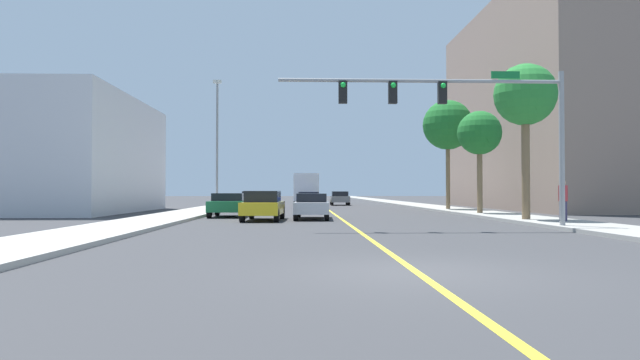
# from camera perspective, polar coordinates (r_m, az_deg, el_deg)

# --- Properties ---
(ground) EXTENTS (192.00, 192.00, 0.00)m
(ground) POSITION_cam_1_polar(r_m,az_deg,el_deg) (51.77, 0.31, -2.76)
(ground) COLOR #38383A
(sidewalk_left) EXTENTS (3.14, 168.00, 0.15)m
(sidewalk_left) POSITION_cam_1_polar(r_m,az_deg,el_deg) (52.19, -9.65, -2.65)
(sidewalk_left) COLOR #B2ADA3
(sidewalk_left) RESTS_ON ground
(sidewalk_right) EXTENTS (3.14, 168.00, 0.15)m
(sidewalk_right) POSITION_cam_1_polar(r_m,az_deg,el_deg) (52.90, 10.13, -2.63)
(sidewalk_right) COLOR #9E9B93
(sidewalk_right) RESTS_ON ground
(lane_marking_center) EXTENTS (0.16, 144.00, 0.01)m
(lane_marking_center) POSITION_cam_1_polar(r_m,az_deg,el_deg) (51.77, 0.31, -2.76)
(lane_marking_center) COLOR yellow
(lane_marking_center) RESTS_ON ground
(building_left_near) EXTENTS (12.13, 15.84, 7.79)m
(building_left_near) POSITION_cam_1_polar(r_m,az_deg,el_deg) (41.25, -26.91, 2.36)
(building_left_near) COLOR silver
(building_left_near) RESTS_ON ground
(building_right_near) EXTENTS (14.47, 25.05, 16.97)m
(building_right_near) POSITION_cam_1_polar(r_m,az_deg,el_deg) (50.16, 25.14, 7.01)
(building_right_near) COLOR gray
(building_right_near) RESTS_ON ground
(traffic_signal_mast) EXTENTS (10.90, 0.36, 5.88)m
(traffic_signal_mast) POSITION_cam_1_polar(r_m,az_deg,el_deg) (21.29, 14.86, 7.40)
(traffic_signal_mast) COLOR gray
(traffic_signal_mast) RESTS_ON sidewalk_right
(street_lamp) EXTENTS (0.56, 0.28, 9.05)m
(street_lamp) POSITION_cam_1_polar(r_m,az_deg,el_deg) (38.34, -10.83, 4.33)
(street_lamp) COLOR gray
(street_lamp) RESTS_ON sidewalk_left
(palm_near) EXTENTS (2.85, 2.85, 7.20)m
(palm_near) POSITION_cam_1_polar(r_m,az_deg,el_deg) (27.01, 20.88, 8.22)
(palm_near) COLOR brown
(palm_near) RESTS_ON sidewalk_right
(palm_mid) EXTENTS (2.60, 2.60, 6.07)m
(palm_mid) POSITION_cam_1_polar(r_m,az_deg,el_deg) (33.55, 16.52, 4.68)
(palm_mid) COLOR brown
(palm_mid) RESTS_ON sidewalk_right
(palm_far) EXTENTS (3.60, 3.60, 7.91)m
(palm_far) POSITION_cam_1_polar(r_m,az_deg,el_deg) (40.47, 13.36, 5.63)
(palm_far) COLOR brown
(palm_far) RESTS_ON sidewalk_right
(car_blue) EXTENTS (2.14, 4.64, 1.37)m
(car_blue) POSITION_cam_1_polar(r_m,az_deg,el_deg) (46.88, -1.26, -2.05)
(car_blue) COLOR #1E389E
(car_blue) RESTS_ON ground
(car_yellow) EXTENTS (2.00, 4.38, 1.46)m
(car_yellow) POSITION_cam_1_polar(r_m,az_deg,el_deg) (26.71, -6.02, -2.67)
(car_yellow) COLOR gold
(car_yellow) RESTS_ON ground
(car_green) EXTENTS (1.94, 3.97, 1.33)m
(car_green) POSITION_cam_1_polar(r_m,az_deg,el_deg) (30.69, -9.62, -2.54)
(car_green) COLOR #196638
(car_green) RESTS_ON ground
(car_silver) EXTENTS (1.88, 4.66, 1.32)m
(car_silver) POSITION_cam_1_polar(r_m,az_deg,el_deg) (27.97, -0.87, -2.70)
(car_silver) COLOR #BCBCC1
(car_silver) RESTS_ON ground
(car_white) EXTENTS (1.93, 4.18, 1.42)m
(car_white) POSITION_cam_1_polar(r_m,az_deg,el_deg) (43.89, -7.11, -2.07)
(car_white) COLOR white
(car_white) RESTS_ON ground
(car_gray) EXTENTS (1.93, 4.19, 1.39)m
(car_gray) POSITION_cam_1_polar(r_m,az_deg,el_deg) (54.71, 2.11, -1.91)
(car_gray) COLOR slate
(car_gray) RESTS_ON ground
(delivery_truck) EXTENTS (2.53, 8.32, 3.12)m
(delivery_truck) POSITION_cam_1_polar(r_m,az_deg,el_deg) (54.48, -1.56, -0.94)
(delivery_truck) COLOR #194799
(delivery_truck) RESTS_ON ground
(pedestrian) EXTENTS (0.38, 0.38, 1.78)m
(pedestrian) POSITION_cam_1_polar(r_m,az_deg,el_deg) (25.55, 24.32, -1.99)
(pedestrian) COLOR #3F3859
(pedestrian) RESTS_ON sidewalk_right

